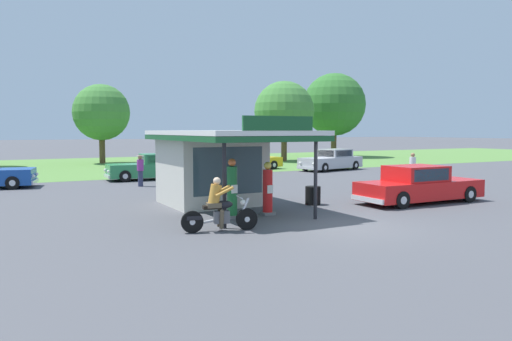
{
  "coord_description": "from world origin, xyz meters",
  "views": [
    {
      "loc": [
        -9.48,
        -11.8,
        2.93
      ],
      "look_at": [
        -0.58,
        4.59,
        1.4
      ],
      "focal_mm": 34.81,
      "sensor_mm": 36.0,
      "label": 1
    }
  ],
  "objects_px": {
    "gas_pump_nearside": "(232,191)",
    "featured_classic_sedan": "(419,186)",
    "parked_car_back_row_right": "(154,168)",
    "bystander_chatting_near_pumps": "(140,170)",
    "parked_car_back_row_far_right": "(332,161)",
    "gas_pump_offside": "(268,191)",
    "bystander_leaning_by_kiosk": "(412,167)",
    "motorcycle_with_rider": "(219,209)",
    "parked_car_second_row_spare": "(247,161)",
    "spare_tire_stack": "(313,195)"
  },
  "relations": [
    {
      "from": "gas_pump_nearside",
      "to": "parked_car_second_row_spare",
      "type": "distance_m",
      "value": 20.03
    },
    {
      "from": "parked_car_second_row_spare",
      "to": "spare_tire_stack",
      "type": "xyz_separation_m",
      "value": [
        -5.57,
        -16.37,
        -0.29
      ]
    },
    {
      "from": "gas_pump_offside",
      "to": "bystander_chatting_near_pumps",
      "type": "relative_size",
      "value": 1.13
    },
    {
      "from": "parked_car_second_row_spare",
      "to": "bystander_chatting_near_pumps",
      "type": "xyz_separation_m",
      "value": [
        -9.81,
        -6.91,
        0.21
      ]
    },
    {
      "from": "bystander_chatting_near_pumps",
      "to": "spare_tire_stack",
      "type": "height_order",
      "value": "bystander_chatting_near_pumps"
    },
    {
      "from": "motorcycle_with_rider",
      "to": "bystander_chatting_near_pumps",
      "type": "xyz_separation_m",
      "value": [
        1.15,
        12.43,
        0.21
      ]
    },
    {
      "from": "motorcycle_with_rider",
      "to": "spare_tire_stack",
      "type": "relative_size",
      "value": 3.08
    },
    {
      "from": "featured_classic_sedan",
      "to": "parked_car_second_row_spare",
      "type": "distance_m",
      "value": 18.01
    },
    {
      "from": "parked_car_back_row_far_right",
      "to": "bystander_leaning_by_kiosk",
      "type": "xyz_separation_m",
      "value": [
        -1.66,
        -9.44,
        0.19
      ]
    },
    {
      "from": "parked_car_back_row_far_right",
      "to": "parked_car_back_row_right",
      "type": "xyz_separation_m",
      "value": [
        -13.43,
        -0.42,
        0.0
      ]
    },
    {
      "from": "motorcycle_with_rider",
      "to": "bystander_leaning_by_kiosk",
      "type": "height_order",
      "value": "bystander_leaning_by_kiosk"
    },
    {
      "from": "bystander_chatting_near_pumps",
      "to": "spare_tire_stack",
      "type": "distance_m",
      "value": 10.38
    },
    {
      "from": "parked_car_second_row_spare",
      "to": "bystander_leaning_by_kiosk",
      "type": "xyz_separation_m",
      "value": [
        3.67,
        -12.62,
        0.24
      ]
    },
    {
      "from": "motorcycle_with_rider",
      "to": "bystander_leaning_by_kiosk",
      "type": "relative_size",
      "value": 1.32
    },
    {
      "from": "gas_pump_offside",
      "to": "motorcycle_with_rider",
      "type": "xyz_separation_m",
      "value": [
        -2.66,
        -1.79,
        -0.18
      ]
    },
    {
      "from": "motorcycle_with_rider",
      "to": "parked_car_second_row_spare",
      "type": "bearing_deg",
      "value": 60.46
    },
    {
      "from": "gas_pump_nearside",
      "to": "featured_classic_sedan",
      "type": "xyz_separation_m",
      "value": [
        8.17,
        -0.4,
        -0.24
      ]
    },
    {
      "from": "gas_pump_offside",
      "to": "bystander_leaning_by_kiosk",
      "type": "bearing_deg",
      "value": 22.4
    },
    {
      "from": "featured_classic_sedan",
      "to": "bystander_chatting_near_pumps",
      "type": "relative_size",
      "value": 3.45
    },
    {
      "from": "spare_tire_stack",
      "to": "parked_car_back_row_far_right",
      "type": "bearing_deg",
      "value": 50.43
    },
    {
      "from": "bystander_chatting_near_pumps",
      "to": "gas_pump_nearside",
      "type": "bearing_deg",
      "value": -89.21
    },
    {
      "from": "parked_car_back_row_far_right",
      "to": "parked_car_back_row_right",
      "type": "relative_size",
      "value": 1.02
    },
    {
      "from": "gas_pump_offside",
      "to": "parked_car_back_row_far_right",
      "type": "distance_m",
      "value": 19.81
    },
    {
      "from": "parked_car_back_row_right",
      "to": "spare_tire_stack",
      "type": "relative_size",
      "value": 7.51
    },
    {
      "from": "motorcycle_with_rider",
      "to": "bystander_chatting_near_pumps",
      "type": "bearing_deg",
      "value": 84.7
    },
    {
      "from": "parked_car_back_row_far_right",
      "to": "spare_tire_stack",
      "type": "bearing_deg",
      "value": -129.57
    },
    {
      "from": "gas_pump_nearside",
      "to": "spare_tire_stack",
      "type": "xyz_separation_m",
      "value": [
        4.09,
        1.18,
        -0.55
      ]
    },
    {
      "from": "gas_pump_offside",
      "to": "spare_tire_stack",
      "type": "relative_size",
      "value": 2.55
    },
    {
      "from": "parked_car_second_row_spare",
      "to": "motorcycle_with_rider",
      "type": "bearing_deg",
      "value": -119.54
    },
    {
      "from": "gas_pump_offside",
      "to": "featured_classic_sedan",
      "type": "height_order",
      "value": "gas_pump_offside"
    },
    {
      "from": "gas_pump_offside",
      "to": "bystander_chatting_near_pumps",
      "type": "height_order",
      "value": "gas_pump_offside"
    },
    {
      "from": "parked_car_back_row_far_right",
      "to": "parked_car_back_row_right",
      "type": "distance_m",
      "value": 13.44
    },
    {
      "from": "bystander_leaning_by_kiosk",
      "to": "featured_classic_sedan",
      "type": "bearing_deg",
      "value": -134.05
    },
    {
      "from": "featured_classic_sedan",
      "to": "spare_tire_stack",
      "type": "bearing_deg",
      "value": 158.74
    },
    {
      "from": "parked_car_back_row_far_right",
      "to": "featured_classic_sedan",
      "type": "bearing_deg",
      "value": -114.79
    },
    {
      "from": "gas_pump_nearside",
      "to": "parked_car_back_row_far_right",
      "type": "relative_size",
      "value": 0.36
    },
    {
      "from": "gas_pump_nearside",
      "to": "bystander_leaning_by_kiosk",
      "type": "relative_size",
      "value": 1.18
    },
    {
      "from": "motorcycle_with_rider",
      "to": "parked_car_back_row_far_right",
      "type": "height_order",
      "value": "motorcycle_with_rider"
    },
    {
      "from": "parked_car_second_row_spare",
      "to": "bystander_leaning_by_kiosk",
      "type": "relative_size",
      "value": 3.39
    },
    {
      "from": "gas_pump_nearside",
      "to": "parked_car_second_row_spare",
      "type": "xyz_separation_m",
      "value": [
        9.66,
        17.55,
        -0.26
      ]
    },
    {
      "from": "parked_car_back_row_far_right",
      "to": "parked_car_second_row_spare",
      "type": "height_order",
      "value": "parked_car_back_row_far_right"
    },
    {
      "from": "motorcycle_with_rider",
      "to": "parked_car_back_row_far_right",
      "type": "bearing_deg",
      "value": 44.78
    },
    {
      "from": "bystander_chatting_near_pumps",
      "to": "spare_tire_stack",
      "type": "relative_size",
      "value": 2.26
    },
    {
      "from": "gas_pump_offside",
      "to": "parked_car_second_row_spare",
      "type": "distance_m",
      "value": 19.41
    },
    {
      "from": "gas_pump_nearside",
      "to": "motorcycle_with_rider",
      "type": "distance_m",
      "value": 2.23
    },
    {
      "from": "gas_pump_nearside",
      "to": "gas_pump_offside",
      "type": "relative_size",
      "value": 1.08
    },
    {
      "from": "parked_car_back_row_right",
      "to": "bystander_chatting_near_pumps",
      "type": "height_order",
      "value": "bystander_chatting_near_pumps"
    },
    {
      "from": "bystander_leaning_by_kiosk",
      "to": "parked_car_back_row_right",
      "type": "bearing_deg",
      "value": 142.54
    },
    {
      "from": "motorcycle_with_rider",
      "to": "parked_car_back_row_right",
      "type": "relative_size",
      "value": 0.41
    },
    {
      "from": "motorcycle_with_rider",
      "to": "parked_car_second_row_spare",
      "type": "height_order",
      "value": "motorcycle_with_rider"
    }
  ]
}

